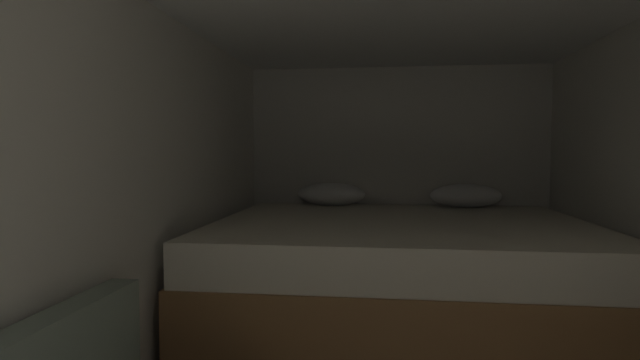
% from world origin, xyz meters
% --- Properties ---
extents(wall_back, '(2.66, 0.05, 2.02)m').
position_xyz_m(wall_back, '(0.00, 4.27, 1.01)').
color(wall_back, silver).
rests_on(wall_back, ground).
extents(wall_left, '(0.05, 4.66, 2.02)m').
position_xyz_m(wall_left, '(-1.31, 1.92, 1.01)').
color(wall_left, silver).
rests_on(wall_left, ground).
extents(bed, '(2.44, 2.02, 1.02)m').
position_xyz_m(bed, '(0.00, 3.20, 0.42)').
color(bed, olive).
rests_on(bed, ground).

